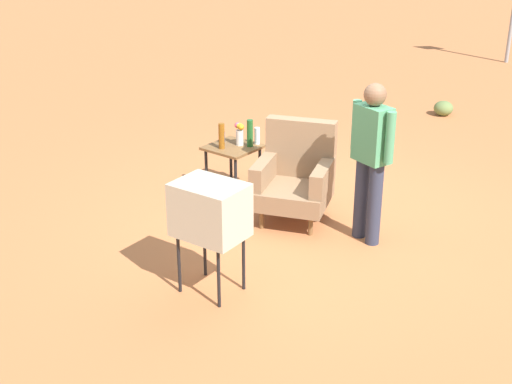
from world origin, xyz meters
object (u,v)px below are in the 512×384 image
Objects in this scene: bottle_tall_amber at (222,136)px; bottle_short_clear at (257,136)px; armchair at (295,175)px; tv_on_stand at (210,211)px; side_table at (233,153)px; soda_can_blue at (222,137)px; flower_vase at (240,133)px; bottle_wine_green at (250,133)px; person_standing at (371,154)px.

bottle_short_clear is (0.22, 0.38, -0.05)m from bottle_tall_amber.
tv_on_stand is (0.31, -1.71, 0.28)m from armchair.
bottle_tall_amber is at bearing -120.49° from bottle_short_clear.
armchair is 1.06m from bottle_tall_amber.
bottle_tall_amber is (-0.05, -0.14, 0.23)m from side_table.
soda_can_blue is at bearing 172.22° from armchair.
side_table is 0.24m from soda_can_blue.
armchair is 1.76m from tv_on_stand.
flower_vase reaches higher than soda_can_blue.
bottle_wine_green is at bearing 120.07° from tv_on_stand.
bottle_tall_amber reaches higher than bottle_short_clear.
bottle_wine_green reaches higher than side_table.
side_table is (-0.98, 0.13, 0.00)m from armchair.
person_standing is at bearing -5.94° from flower_vase.
armchair is 3.31× the size of bottle_wine_green.
soda_can_blue reaches higher than side_table.
person_standing reaches higher than soda_can_blue.
soda_can_blue is 0.38m from bottle_wine_green.
bottle_tall_amber is at bearing -50.27° from soda_can_blue.
side_table is at bearing -144.70° from bottle_wine_green.
bottle_short_clear is (0.37, 0.20, 0.04)m from soda_can_blue.
soda_can_blue is (-0.15, 0.18, -0.09)m from bottle_tall_amber.
armchair is 3.53× the size of bottle_tall_amber.
bottle_short_clear reaches higher than soda_can_blue.
armchair is at bearing -7.36° from side_table.
bottle_tall_amber is 1.50× the size of bottle_short_clear.
flower_vase is (-0.14, -0.16, 0.05)m from bottle_short_clear.
side_table is 2.26m from tv_on_stand.
person_standing reaches higher than flower_vase.
armchair is 0.99m from flower_vase.
bottle_tall_amber reaches higher than side_table.
side_table is 0.28m from bottle_tall_amber.
person_standing is 5.47× the size of bottle_tall_amber.
bottle_wine_green is 1.21× the size of flower_vase.
bottle_short_clear is (0.01, 0.12, -0.06)m from bottle_wine_green.
soda_can_blue is 0.38× the size of bottle_wine_green.
tv_on_stand is 8.44× the size of soda_can_blue.
bottle_wine_green is at bearing 35.30° from side_table.
person_standing is at bearing -3.39° from side_table.
tv_on_stand is 2.39m from soda_can_blue.
person_standing is at bearing -7.55° from bottle_wine_green.
armchair is 0.99m from side_table.
tv_on_stand is at bearing -51.54° from soda_can_blue.
soda_can_blue is (-1.49, 1.87, -0.14)m from tv_on_stand.
soda_can_blue is 0.46× the size of flower_vase.
flower_vase is at bearing 64.29° from side_table.
bottle_wine_green is at bearing 12.90° from soda_can_blue.
armchair reaches higher than flower_vase.
bottle_tall_amber is at bearing -108.52° from side_table.
flower_vase is (-0.94, 0.21, 0.23)m from armchair.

